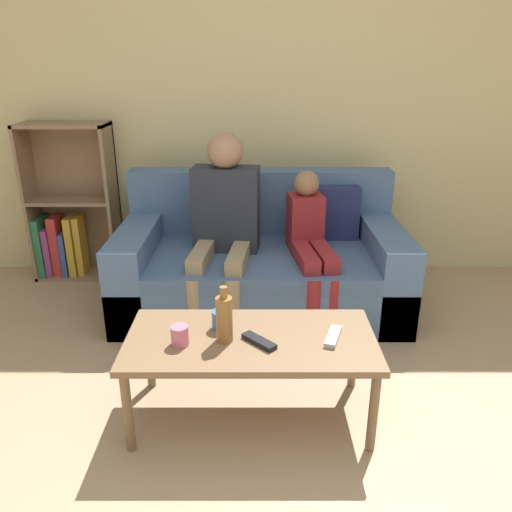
% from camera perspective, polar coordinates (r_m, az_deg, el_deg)
% --- Properties ---
extents(wall_back, '(12.00, 0.06, 2.60)m').
position_cam_1_polar(wall_back, '(3.71, 1.62, 17.81)').
color(wall_back, beige).
rests_on(wall_back, ground_plane).
extents(couch, '(1.80, 0.96, 0.84)m').
position_cam_1_polar(couch, '(3.31, 0.58, -1.02)').
color(couch, '#4C6B93').
rests_on(couch, ground_plane).
extents(bookshelf, '(0.62, 0.28, 1.13)m').
position_cam_1_polar(bookshelf, '(3.96, -20.58, 4.16)').
color(bookshelf, '#8E7051').
rests_on(bookshelf, ground_plane).
extents(coffee_table, '(1.09, 0.52, 0.41)m').
position_cam_1_polar(coffee_table, '(2.22, -0.68, -10.19)').
color(coffee_table, brown).
rests_on(coffee_table, ground_plane).
extents(person_adult, '(0.43, 0.69, 1.13)m').
position_cam_1_polar(person_adult, '(3.11, -3.75, 4.81)').
color(person_adult, '#9E8966').
rests_on(person_adult, ground_plane).
extents(person_child, '(0.29, 0.67, 0.90)m').
position_cam_1_polar(person_child, '(3.10, 6.13, 1.77)').
color(person_child, maroon).
rests_on(person_child, ground_plane).
extents(cup_near, '(0.08, 0.08, 0.09)m').
position_cam_1_polar(cup_near, '(2.15, -8.79, -8.97)').
color(cup_near, pink).
rests_on(cup_near, coffee_table).
extents(cup_far, '(0.08, 0.08, 0.09)m').
position_cam_1_polar(cup_far, '(2.25, -4.08, -7.27)').
color(cup_far, '#3D70B2').
rests_on(cup_far, coffee_table).
extents(tv_remote_0, '(0.15, 0.16, 0.02)m').
position_cam_1_polar(tv_remote_0, '(2.15, 0.26, -9.72)').
color(tv_remote_0, black).
rests_on(tv_remote_0, coffee_table).
extents(tv_remote_1, '(0.10, 0.18, 0.02)m').
position_cam_1_polar(tv_remote_1, '(2.21, 8.71, -9.10)').
color(tv_remote_1, '#B7B7BC').
rests_on(tv_remote_1, coffee_table).
extents(bottle, '(0.07, 0.07, 0.25)m').
position_cam_1_polar(bottle, '(2.13, -3.75, -7.12)').
color(bottle, olive).
rests_on(bottle, coffee_table).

